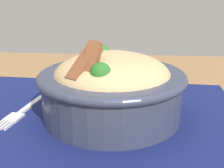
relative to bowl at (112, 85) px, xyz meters
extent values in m
cube|color=olive|center=(0.02, -0.01, -0.07)|extent=(1.25, 0.84, 0.03)
cube|color=#11194C|center=(0.04, 0.01, -0.05)|extent=(0.49, 0.36, 0.00)
cylinder|color=#2D3347|center=(0.00, 0.00, -0.01)|extent=(0.21, 0.21, 0.07)
torus|color=#2D3347|center=(0.00, 0.00, 0.01)|extent=(0.22, 0.22, 0.01)
ellipsoid|color=tan|center=(0.00, 0.00, 0.01)|extent=(0.23, 0.23, 0.07)
sphere|color=#245E22|center=(0.01, 0.06, 0.03)|extent=(0.03, 0.03, 0.03)
sphere|color=#245E22|center=(0.03, -0.04, 0.04)|extent=(0.04, 0.04, 0.04)
sphere|color=#245E22|center=(0.02, -0.01, 0.03)|extent=(0.03, 0.03, 0.03)
cylinder|color=orange|center=(0.03, -0.04, 0.03)|extent=(0.03, 0.01, 0.01)
cylinder|color=orange|center=(-0.01, 0.01, 0.03)|extent=(0.02, 0.02, 0.01)
cylinder|color=orange|center=(0.02, -0.04, 0.03)|extent=(0.03, 0.03, 0.01)
cube|color=brown|center=(0.03, 0.04, 0.05)|extent=(0.05, 0.05, 0.05)
cube|color=brown|center=(0.02, 0.05, 0.04)|extent=(0.03, 0.04, 0.05)
cube|color=silver|center=(0.14, -0.03, -0.05)|extent=(0.02, 0.06, 0.00)
cube|color=silver|center=(0.14, 0.01, -0.05)|extent=(0.01, 0.01, 0.00)
cube|color=silver|center=(0.14, 0.03, -0.05)|extent=(0.03, 0.03, 0.00)
cube|color=silver|center=(0.15, 0.05, -0.05)|extent=(0.01, 0.02, 0.00)
cube|color=silver|center=(0.15, 0.05, -0.05)|extent=(0.01, 0.02, 0.00)
cube|color=silver|center=(0.14, 0.05, -0.05)|extent=(0.01, 0.02, 0.00)
camera|label=1|loc=(-0.03, 0.39, 0.13)|focal=44.58mm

